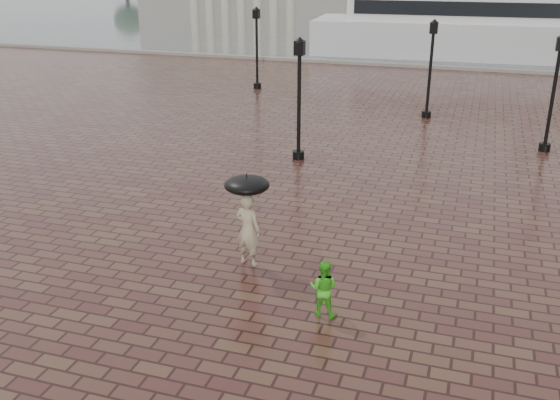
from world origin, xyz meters
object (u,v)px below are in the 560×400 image
at_px(adult_pedestrian, 248,230).
at_px(ferry_near, 497,21).
at_px(street_lamps, 438,70).
at_px(child_pedestrian, 323,288).

height_order(adult_pedestrian, ferry_near, ferry_near).
xyz_separation_m(adult_pedestrian, ferry_near, (5.70, 36.97, 1.70)).
distance_m(street_lamps, child_pedestrian, 18.09).
height_order(child_pedestrian, ferry_near, ferry_near).
height_order(adult_pedestrian, child_pedestrian, adult_pedestrian).
bearing_deg(ferry_near, child_pedestrian, -97.64).
distance_m(street_lamps, ferry_near, 20.86).
height_order(street_lamps, ferry_near, ferry_near).
relative_size(street_lamps, ferry_near, 0.79).
bearing_deg(adult_pedestrian, ferry_near, -86.74).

